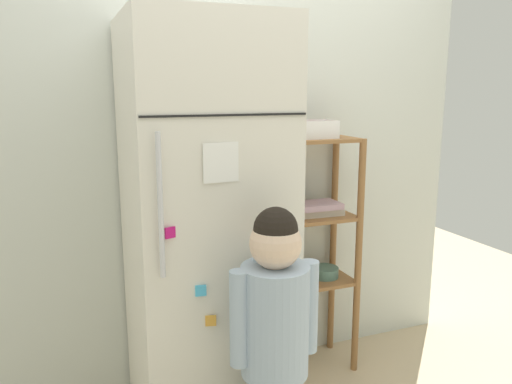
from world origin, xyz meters
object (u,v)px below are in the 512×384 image
at_px(refrigerator, 205,228).
at_px(pantry_shelf_unit, 314,235).
at_px(child_standing, 275,320).
at_px(fruit_bin, 314,131).

relative_size(refrigerator, pantry_shelf_unit, 1.42).
bearing_deg(refrigerator, child_standing, -76.02).
distance_m(pantry_shelf_unit, fruit_bin, 0.55).
height_order(refrigerator, fruit_bin, refrigerator).
relative_size(child_standing, fruit_bin, 5.13).
xyz_separation_m(child_standing, pantry_shelf_unit, (0.52, 0.68, 0.09)).
bearing_deg(refrigerator, pantry_shelf_unit, 15.66).
bearing_deg(pantry_shelf_unit, child_standing, -127.65).
distance_m(refrigerator, fruit_bin, 0.76).
relative_size(pantry_shelf_unit, fruit_bin, 5.93).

